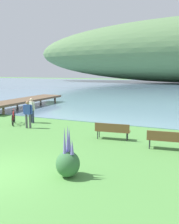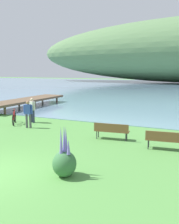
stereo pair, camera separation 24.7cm
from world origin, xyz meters
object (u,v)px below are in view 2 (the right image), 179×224
Objects in this scene: park_bench_near_camera at (111,130)px; person_at_shoreline at (32,109)px; bicycle_leaning_near_bench at (14,118)px; person_on_the_grass at (28,113)px; park_bench_further_along at (166,139)px.

park_bench_near_camera is 6.65m from person_at_shoreline.
person_on_the_grass is (1.65, -0.57, 0.58)m from bicycle_leaning_near_bench.
park_bench_further_along is 1.24× the size of bicycle_leaning_near_bench.
bicycle_leaning_near_bench is at bearing -136.16° from person_at_shoreline.
park_bench_further_along is at bearing -8.85° from bicycle_leaning_near_bench.
park_bench_near_camera is at bearing -3.99° from person_on_the_grass.
park_bench_further_along is 1.08× the size of person_on_the_grass.
park_bench_near_camera is 2.87m from park_bench_further_along.
person_at_shoreline reaches higher than bicycle_leaning_near_bench.
park_bench_near_camera is 7.33m from bicycle_leaning_near_bench.
person_at_shoreline is at bearing 164.22° from park_bench_near_camera.
person_at_shoreline is at bearing 43.84° from bicycle_leaning_near_bench.
bicycle_leaning_near_bench reaches higher than park_bench_further_along.
person_at_shoreline reaches higher than park_bench_further_along.
park_bench_near_camera is at bearing -7.51° from bicycle_leaning_near_bench.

